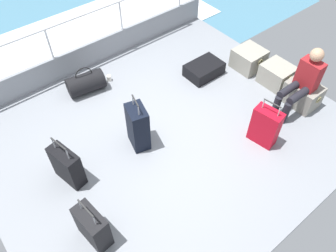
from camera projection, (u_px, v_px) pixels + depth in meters
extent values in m
cube|color=gray|center=(167.00, 133.00, 5.11)|extent=(4.40, 5.20, 0.06)
cube|color=gray|center=(92.00, 54.00, 6.04)|extent=(0.06, 5.20, 0.45)
cylinder|color=silver|center=(53.00, 56.00, 5.54)|extent=(0.04, 0.04, 1.00)
cylinder|color=silver|center=(122.00, 27.00, 6.12)|extent=(0.04, 0.04, 1.00)
cylinder|color=silver|center=(179.00, 3.00, 6.70)|extent=(0.04, 0.04, 1.00)
cylinder|color=silver|center=(84.00, 15.00, 5.46)|extent=(0.04, 4.16, 0.04)
cube|color=white|center=(63.00, 44.00, 7.20)|extent=(2.40, 7.28, 0.01)
cube|color=gray|center=(249.00, 59.00, 6.00)|extent=(0.49, 0.50, 0.36)
torus|color=tan|center=(239.00, 49.00, 6.08)|extent=(0.02, 0.12, 0.12)
torus|color=tan|center=(260.00, 62.00, 5.82)|extent=(0.02, 0.12, 0.12)
cube|color=gray|center=(277.00, 75.00, 5.71)|extent=(0.50, 0.45, 0.36)
torus|color=tan|center=(266.00, 64.00, 5.78)|extent=(0.02, 0.12, 0.12)
torus|color=tan|center=(290.00, 79.00, 5.52)|extent=(0.02, 0.12, 0.12)
cube|color=gray|center=(302.00, 94.00, 5.36)|extent=(0.53, 0.40, 0.39)
torus|color=tan|center=(290.00, 82.00, 5.45)|extent=(0.02, 0.12, 0.12)
torus|color=tan|center=(319.00, 100.00, 5.16)|extent=(0.02, 0.12, 0.12)
cube|color=maroon|center=(309.00, 74.00, 5.02)|extent=(0.34, 0.20, 0.48)
sphere|color=tan|center=(317.00, 55.00, 4.75)|extent=(0.20, 0.20, 0.20)
cylinder|color=black|center=(298.00, 96.00, 4.99)|extent=(0.12, 0.40, 0.12)
cylinder|color=black|center=(285.00, 113.00, 5.09)|extent=(0.11, 0.11, 0.39)
cylinder|color=black|center=(288.00, 90.00, 5.09)|extent=(0.12, 0.40, 0.12)
cylinder|color=black|center=(276.00, 106.00, 5.18)|extent=(0.11, 0.11, 0.39)
cube|color=#B70C1E|center=(265.00, 126.00, 4.76)|extent=(0.42, 0.27, 0.61)
cylinder|color=#A5A8AD|center=(264.00, 103.00, 4.52)|extent=(0.02, 0.02, 0.16)
cylinder|color=#A5A8AD|center=(279.00, 112.00, 4.42)|extent=(0.02, 0.02, 0.16)
cylinder|color=#2D2D2D|center=(273.00, 103.00, 4.41)|extent=(0.26, 0.06, 0.02)
cube|color=silver|center=(270.00, 118.00, 4.75)|extent=(0.05, 0.01, 0.08)
cube|color=black|center=(204.00, 69.00, 5.91)|extent=(0.45, 0.65, 0.22)
cube|color=green|center=(217.00, 60.00, 6.01)|extent=(0.05, 0.01, 0.08)
cube|color=black|center=(93.00, 227.00, 3.79)|extent=(0.45, 0.26, 0.53)
cylinder|color=#A5A8AD|center=(80.00, 204.00, 3.59)|extent=(0.02, 0.02, 0.18)
cylinder|color=#A5A8AD|center=(94.00, 220.00, 3.47)|extent=(0.02, 0.02, 0.18)
cylinder|color=#2D2D2D|center=(86.00, 208.00, 3.46)|extent=(0.28, 0.05, 0.02)
cube|color=green|center=(100.00, 218.00, 3.80)|extent=(0.05, 0.01, 0.08)
cube|color=black|center=(138.00, 127.00, 4.68)|extent=(0.41, 0.33, 0.70)
cylinder|color=#A5A8AD|center=(133.00, 100.00, 4.42)|extent=(0.02, 0.02, 0.17)
cylinder|color=#A5A8AD|center=(139.00, 111.00, 4.29)|extent=(0.02, 0.02, 0.17)
cylinder|color=#2D2D2D|center=(135.00, 101.00, 4.29)|extent=(0.23, 0.08, 0.02)
cube|color=white|center=(145.00, 115.00, 4.57)|extent=(0.05, 0.02, 0.08)
cube|color=black|center=(67.00, 166.00, 4.33)|extent=(0.48, 0.28, 0.56)
cylinder|color=#A5A8AD|center=(53.00, 143.00, 4.11)|extent=(0.02, 0.02, 0.19)
cylinder|color=#A5A8AD|center=(67.00, 154.00, 4.00)|extent=(0.02, 0.02, 0.19)
cylinder|color=#2D2D2D|center=(58.00, 144.00, 3.98)|extent=(0.29, 0.08, 0.02)
cube|color=silver|center=(71.00, 154.00, 4.27)|extent=(0.05, 0.02, 0.08)
cylinder|color=black|center=(86.00, 83.00, 5.58)|extent=(0.43, 0.66, 0.34)
torus|color=black|center=(84.00, 75.00, 5.45)|extent=(0.06, 0.29, 0.29)
cylinder|color=white|center=(109.00, 78.00, 5.85)|extent=(0.08, 0.08, 0.10)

